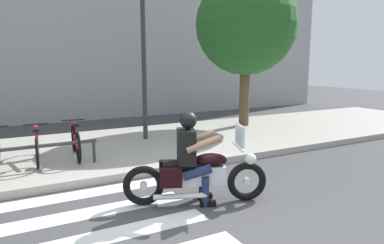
# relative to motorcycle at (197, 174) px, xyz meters

# --- Properties ---
(ground_plane) EXTENTS (48.00, 48.00, 0.00)m
(ground_plane) POSITION_rel_motorcycle_xyz_m (-0.35, -0.40, -0.46)
(ground_plane) COLOR #424244
(sidewalk) EXTENTS (24.00, 4.40, 0.15)m
(sidewalk) POSITION_rel_motorcycle_xyz_m (-0.35, 3.72, -0.38)
(sidewalk) COLOR #A8A399
(sidewalk) RESTS_ON ground
(crosswalk_stripe_2) EXTENTS (2.80, 0.40, 0.01)m
(crosswalk_stripe_2) POSITION_rel_motorcycle_xyz_m (-1.53, -0.40, -0.45)
(crosswalk_stripe_2) COLOR white
(crosswalk_stripe_2) RESTS_ON ground
(crosswalk_stripe_3) EXTENTS (2.80, 0.40, 0.01)m
(crosswalk_stripe_3) POSITION_rel_motorcycle_xyz_m (-1.53, 0.40, -0.45)
(crosswalk_stripe_3) COLOR white
(crosswalk_stripe_3) RESTS_ON ground
(crosswalk_stripe_4) EXTENTS (2.80, 0.40, 0.01)m
(crosswalk_stripe_4) POSITION_rel_motorcycle_xyz_m (-1.53, 1.20, -0.45)
(crosswalk_stripe_4) COLOR white
(crosswalk_stripe_4) RESTS_ON ground
(motorcycle) EXTENTS (2.11, 0.99, 1.21)m
(motorcycle) POSITION_rel_motorcycle_xyz_m (0.00, 0.00, 0.00)
(motorcycle) COLOR black
(motorcycle) RESTS_ON ground
(rider) EXTENTS (0.75, 0.68, 1.43)m
(rider) POSITION_rel_motorcycle_xyz_m (-0.07, 0.03, 0.36)
(rider) COLOR black
(rider) RESTS_ON ground
(bicycle_3) EXTENTS (0.48, 1.65, 0.74)m
(bicycle_3) POSITION_rel_motorcycle_xyz_m (-1.99, 3.05, 0.04)
(bicycle_3) COLOR black
(bicycle_3) RESTS_ON sidewalk
(bicycle_4) EXTENTS (0.48, 1.62, 0.78)m
(bicycle_4) POSITION_rel_motorcycle_xyz_m (-1.24, 3.05, 0.05)
(bicycle_4) COLOR black
(bicycle_4) RESTS_ON sidewalk
(street_lamp) EXTENTS (0.28, 0.28, 3.96)m
(street_lamp) POSITION_rel_motorcycle_xyz_m (0.74, 4.12, 1.97)
(street_lamp) COLOR #2D2D33
(street_lamp) RESTS_ON ground
(tree_near_rack) EXTENTS (3.13, 3.13, 4.89)m
(tree_near_rack) POSITION_rel_motorcycle_xyz_m (4.27, 4.52, 2.85)
(tree_near_rack) COLOR brown
(tree_near_rack) RESTS_ON ground
(building_backdrop) EXTENTS (24.00, 1.20, 6.64)m
(building_backdrop) POSITION_rel_motorcycle_xyz_m (-0.35, 9.42, 2.86)
(building_backdrop) COLOR #9E9E9E
(building_backdrop) RESTS_ON ground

